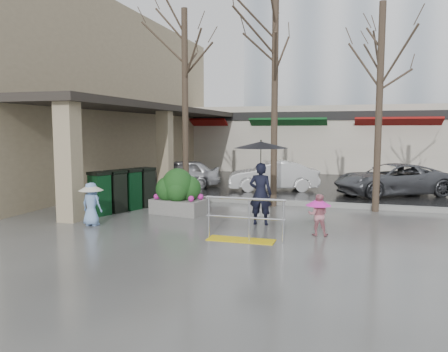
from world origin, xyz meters
The scene contains 21 objects.
ground centered at (0.00, 0.00, 0.00)m, with size 120.00×120.00×0.00m, color #51514F.
street_asphalt centered at (0.00, 22.00, 0.01)m, with size 120.00×36.00×0.01m, color black.
curb centered at (0.00, 4.00, 0.07)m, with size 120.00×0.30×0.15m, color gray.
near_building centered at (-9.00, 8.00, 4.00)m, with size 6.00×18.00×8.00m, color tan.
canopy_slab centered at (-4.80, 8.00, 3.62)m, with size 2.80×18.00×0.25m, color #2D2823.
pillar_front centered at (-3.90, -0.50, 1.75)m, with size 0.55×0.55×3.50m, color tan.
pillar_back centered at (-3.90, 6.00, 1.75)m, with size 0.55×0.55×3.50m, color tan.
storefront_row centered at (2.00, 17.97, 2.01)m, with size 34.00×6.74×4.00m.
office_tower centered at (4.00, 30.00, 12.50)m, with size 18.00×12.00×25.00m, color #8C99A8.
handrail centered at (1.36, -1.20, 0.38)m, with size 1.90×0.50×1.03m.
tree_west centered at (-2.00, 3.60, 5.08)m, with size 3.20×3.20×6.80m.
tree_midwest centered at (1.20, 3.60, 5.23)m, with size 3.20×3.20×7.00m.
tree_mideast centered at (4.50, 3.60, 4.86)m, with size 3.20×3.20×6.50m.
woman centered at (1.37, 0.64, 1.49)m, with size 1.48×1.48×2.33m.
child_pink centered at (3.00, -0.18, 0.60)m, with size 0.63×0.63×1.03m.
child_blue centered at (-3.00, -0.81, 0.70)m, with size 0.67×0.67×1.19m.
planter centered at (-1.38, 1.39, 0.68)m, with size 1.74×1.07×1.42m.
news_boxes centered at (-3.27, 1.39, 0.67)m, with size 1.36×2.41×1.33m.
car_a centered at (-3.78, 7.29, 0.63)m, with size 1.49×3.70×1.26m, color #B7B7BC.
car_b centered at (0.48, 7.45, 0.63)m, with size 1.33×3.82×1.26m, color silver.
car_c centered at (5.24, 7.47, 0.63)m, with size 2.09×4.53×1.26m, color #585B60.
Camera 1 is at (3.82, -10.98, 2.61)m, focal length 35.00 mm.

